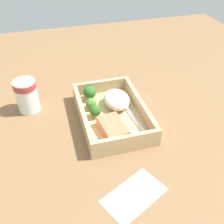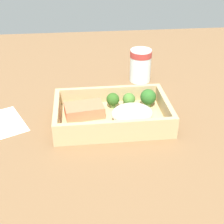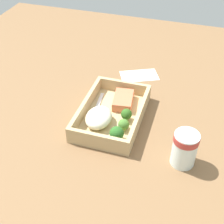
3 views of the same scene
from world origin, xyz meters
The scene contains 11 objects.
ground_plane centered at (0.00, 0.00, -1.00)cm, with size 160.00×160.00×2.00cm, color brown.
takeout_tray centered at (0.00, 0.00, 0.60)cm, with size 28.33×18.58×1.20cm, color tan.
tray_rim centered at (0.00, 0.00, 3.30)cm, with size 28.33×18.58×4.20cm.
salmon_fillet centered at (-6.84, 1.69, 2.66)cm, with size 9.57×6.02×2.92cm, color #DE704C.
mashed_potatoes centered at (4.61, -2.75, 3.49)cm, with size 10.08×7.74×4.57cm, color #ECE4C9.
broccoli_floret_1 centered at (10.09, 4.53, 3.87)cm, with size 4.14×4.14×4.84cm.
broccoli_floret_2 centered at (0.76, 4.83, 3.55)cm, with size 3.40×3.40×4.15cm.
broccoli_floret_3 centered at (5.09, 5.20, 3.17)cm, with size 3.34×3.34×3.71cm.
fork centered at (-1.06, -5.66, 1.42)cm, with size 15.89×3.20×0.44cm.
paper_cup centered at (11.60, 23.51, 5.72)cm, with size 6.72×6.72×10.22cm.
receipt_slip centered at (-26.71, 2.44, 0.12)cm, with size 7.92×13.85×0.24cm, color white.
Camera 3 is at (71.26, 22.25, 64.54)cm, focal length 50.00 mm.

